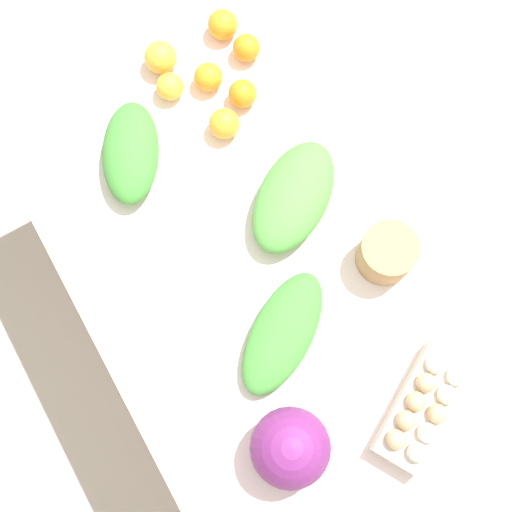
{
  "coord_description": "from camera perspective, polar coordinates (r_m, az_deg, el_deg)",
  "views": [
    {
      "loc": [
        -0.36,
        0.21,
        2.42
      ],
      "look_at": [
        0.0,
        0.0,
        0.78
      ],
      "focal_mm": 50.0,
      "sensor_mm": 36.0,
      "label": 1
    }
  ],
  "objects": [
    {
      "name": "orange_3",
      "position": [
        1.83,
        -1.09,
        12.85
      ],
      "size": [
        0.07,
        0.07,
        0.07
      ],
      "primitive_type": "sphere",
      "color": "orange",
      "rests_on": "dining_table"
    },
    {
      "name": "greens_bunch_dandelion",
      "position": [
        1.64,
        2.14,
        -6.17
      ],
      "size": [
        0.29,
        0.34,
        0.07
      ],
      "primitive_type": "ellipsoid",
      "rotation": [
        0.0,
        0.0,
        2.16
      ],
      "color": "#3D8433",
      "rests_on": "dining_table"
    },
    {
      "name": "orange_5",
      "position": [
        1.89,
        -0.78,
        16.31
      ],
      "size": [
        0.07,
        0.07,
        0.07
      ],
      "primitive_type": "sphere",
      "color": "orange",
      "rests_on": "dining_table"
    },
    {
      "name": "greens_bunch_beet_tops",
      "position": [
        1.77,
        -10.0,
        8.13
      ],
      "size": [
        0.3,
        0.25,
        0.09
      ],
      "primitive_type": "ellipsoid",
      "rotation": [
        0.0,
        0.0,
        5.78
      ],
      "color": "#3D8433",
      "rests_on": "dining_table"
    },
    {
      "name": "ground_plane",
      "position": [
        2.45,
        -0.0,
        -4.48
      ],
      "size": [
        8.0,
        8.0,
        0.0
      ],
      "primitive_type": "plane",
      "color": "#B2A899"
    },
    {
      "name": "egg_carton",
      "position": [
        1.66,
        13.24,
        -11.75
      ],
      "size": [
        0.24,
        0.3,
        0.09
      ],
      "rotation": [
        0.0,
        0.0,
        2.09
      ],
      "color": "beige",
      "rests_on": "dining_table"
    },
    {
      "name": "greens_bunch_kale",
      "position": [
        1.71,
        3.0,
        4.74
      ],
      "size": [
        0.31,
        0.34,
        0.1
      ],
      "primitive_type": "ellipsoid",
      "rotation": [
        0.0,
        0.0,
        5.32
      ],
      "color": "#4C933D",
      "rests_on": "dining_table"
    },
    {
      "name": "orange_0",
      "position": [
        1.85,
        -3.85,
        14.09
      ],
      "size": [
        0.07,
        0.07,
        0.07
      ],
      "primitive_type": "sphere",
      "color": "orange",
      "rests_on": "dining_table"
    },
    {
      "name": "cabbage_purple",
      "position": [
        1.57,
        2.76,
        -15.09
      ],
      "size": [
        0.17,
        0.17,
        0.17
      ],
      "primitive_type": "sphere",
      "color": "#6B2366",
      "rests_on": "dining_table"
    },
    {
      "name": "orange_6",
      "position": [
        1.79,
        -2.57,
        10.52
      ],
      "size": [
        0.08,
        0.08,
        0.08
      ],
      "primitive_type": "sphere",
      "color": "orange",
      "rests_on": "dining_table"
    },
    {
      "name": "orange_4",
      "position": [
        1.85,
        -6.92,
        13.3
      ],
      "size": [
        0.07,
        0.07,
        0.07
      ],
      "primitive_type": "sphere",
      "color": "#F9A833",
      "rests_on": "dining_table"
    },
    {
      "name": "orange_2",
      "position": [
        1.92,
        -2.69,
        18.01
      ],
      "size": [
        0.08,
        0.08,
        0.08
      ],
      "primitive_type": "sphere",
      "color": "orange",
      "rests_on": "dining_table"
    },
    {
      "name": "orange_1",
      "position": [
        1.88,
        -7.66,
        15.48
      ],
      "size": [
        0.08,
        0.08,
        0.08
      ],
      "primitive_type": "sphere",
      "color": "#F9A833",
      "rests_on": "dining_table"
    },
    {
      "name": "dining_table",
      "position": [
        1.81,
        -0.0,
        -0.91
      ],
      "size": [
        1.48,
        0.86,
        0.76
      ],
      "color": "silver",
      "rests_on": "ground_plane"
    },
    {
      "name": "paper_bag",
      "position": [
        1.69,
        10.42,
        0.22
      ],
      "size": [
        0.13,
        0.13,
        0.11
      ],
      "primitive_type": "cylinder",
      "color": "#A87F51",
      "rests_on": "dining_table"
    }
  ]
}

